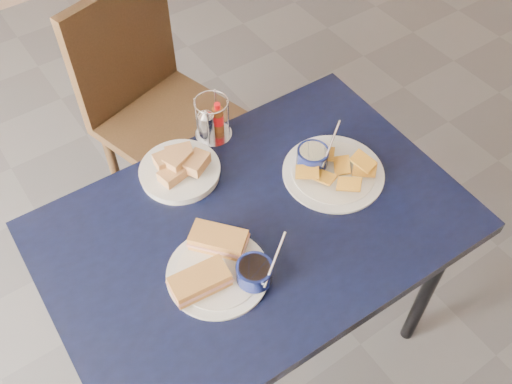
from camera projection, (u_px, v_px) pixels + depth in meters
ground at (228, 334)px, 2.11m from camera, size 6.00×6.00×0.00m
dining_table at (255, 239)px, 1.56m from camera, size 1.12×0.76×0.75m
chair_far at (154, 93)px, 2.14m from camera, size 0.54×0.53×0.94m
sandwich_plate at (221, 266)px, 1.39m from camera, size 0.30×0.27×0.12m
plantain_plate at (327, 167)px, 1.60m from camera, size 0.29×0.29×0.12m
bread_basket at (180, 168)px, 1.59m from camera, size 0.22×0.22×0.08m
condiment_caddy at (211, 122)px, 1.66m from camera, size 0.11×0.11×0.14m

